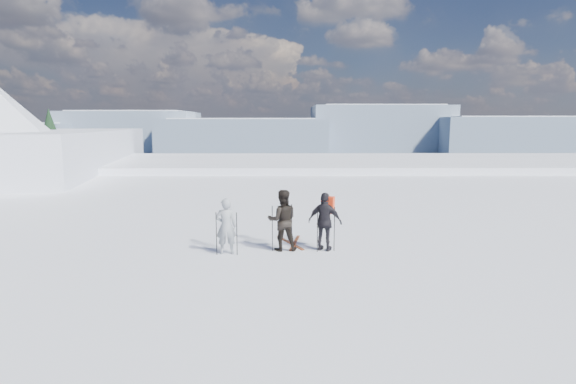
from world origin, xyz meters
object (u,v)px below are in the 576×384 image
Objects in this scene: skier_grey at (226,226)px; skier_dark at (282,220)px; skis_loose at (292,243)px; skier_pack at (325,222)px.

skier_dark is (1.54, 0.33, 0.09)m from skier_grey.
skier_dark reaches higher than skis_loose.
skier_dark is 1.15m from skis_loose.
skis_loose is at bearing -156.06° from skier_grey.
skier_pack reaches higher than skis_loose.
skier_pack reaches higher than skier_grey.
skier_grey reaches higher than skis_loose.
skier_grey is 0.94× the size of skier_pack.
skier_pack is 1.43m from skis_loose.
skier_dark is at bearing -112.29° from skis_loose.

